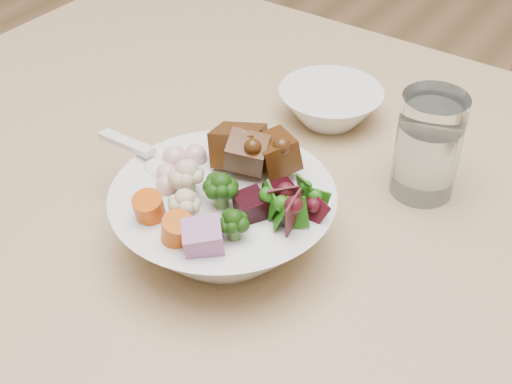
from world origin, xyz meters
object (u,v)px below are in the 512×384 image
water_glass (427,149)px  side_bowl (330,105)px  dining_table (463,364)px  food_bowl (226,215)px

water_glass → side_bowl: water_glass is taller
dining_table → food_bowl: 0.28m
water_glass → side_bowl: 0.17m
dining_table → water_glass: water_glass is taller
water_glass → food_bowl: bearing=-124.1°
dining_table → side_bowl: bearing=143.9°
food_bowl → water_glass: same height
dining_table → water_glass: 0.23m
food_bowl → side_bowl: 0.27m
food_bowl → water_glass: 0.23m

